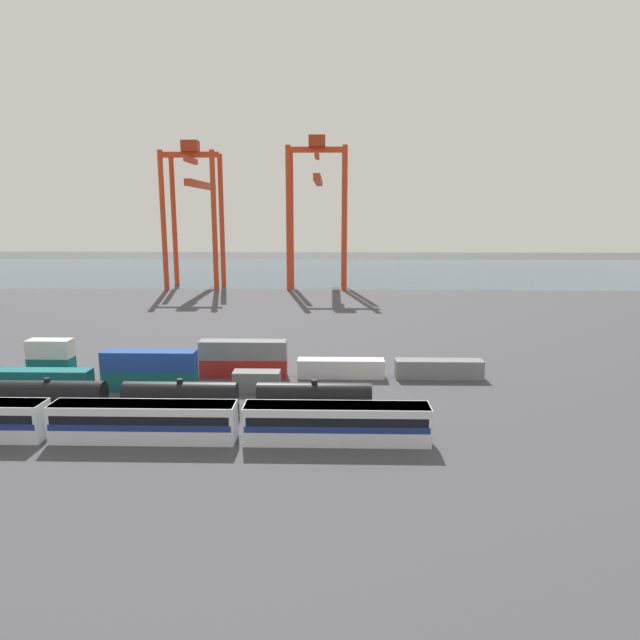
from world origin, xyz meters
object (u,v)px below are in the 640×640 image
Objects in this scene: passenger_train at (144,420)px; shipping_container_6 at (52,366)px; shipping_container_2 at (45,379)px; shipping_container_5 at (257,381)px; shipping_container_11 at (341,368)px; gantry_crane_central at (317,197)px; gantry_crane_west at (195,200)px; freight_tank_row at (115,397)px.

shipping_container_6 is at bearing 133.11° from passenger_train.
shipping_container_2 is 27.77m from shipping_container_5.
passenger_train is 9.51× the size of shipping_container_5.
shipping_container_6 is 40.97m from shipping_container_11.
passenger_train is 121.82m from gantry_crane_central.
passenger_train is 9.51× the size of shipping_container_6.
shipping_container_2 is at bearing -87.41° from gantry_crane_west.
shipping_container_5 is at bearing -72.38° from gantry_crane_west.
passenger_train is at bearing -40.88° from shipping_container_2.
shipping_container_2 is at bearing -107.74° from gantry_crane_central.
shipping_container_11 is (10.96, 6.15, 0.00)m from shipping_container_5.
passenger_train is 9.39m from freight_tank_row.
shipping_container_5 is at bearing 30.19° from freight_tank_row.
shipping_container_6 is (-14.92, 14.93, -0.67)m from freight_tank_row.
gantry_crane_west is at bearing -179.50° from gantry_crane_central.
shipping_container_2 is 0.27× the size of gantry_crane_central.
shipping_container_5 is at bearing -92.77° from gantry_crane_central.
shipping_container_5 and shipping_container_6 have the same top height.
gantry_crane_central is (20.03, 111.01, 25.51)m from freight_tank_row.
shipping_container_2 is (-18.58, 16.08, -0.84)m from passenger_train.
passenger_train is at bearing -46.89° from shipping_container_6.
freight_tank_row reaches higher than shipping_container_6.
shipping_container_6 is (-30.01, 6.15, 0.00)m from shipping_container_5.
shipping_container_5 is at bearing -150.69° from shipping_container_11.
shipping_container_5 is 12.57m from shipping_container_11.
freight_tank_row is 114.69m from gantry_crane_west.
freight_tank_row is 1.31× the size of gantry_crane_central.
freight_tank_row is at bearing -100.23° from gantry_crane_central.
shipping_container_11 is 0.28× the size of gantry_crane_west.
gantry_crane_central reaches higher than shipping_container_5.
gantry_crane_central is at bearing 72.26° from shipping_container_2.
shipping_container_6 is 99.06m from gantry_crane_west.
gantry_crane_west is at bearing 98.88° from freight_tank_row.
shipping_container_2 is 6.55m from shipping_container_6.
passenger_train is 1.32× the size of gantry_crane_west.
shipping_container_2 is at bearing 145.33° from freight_tank_row.
shipping_container_6 is 0.14× the size of gantry_crane_west.
shipping_container_2 is at bearing -170.97° from shipping_container_11.
gantry_crane_central reaches higher than shipping_container_2.
freight_tank_row is at bearing -45.01° from shipping_container_6.
freight_tank_row is at bearing 128.88° from passenger_train.
gantry_crane_west reaches higher than passenger_train.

